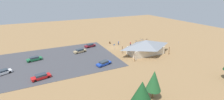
% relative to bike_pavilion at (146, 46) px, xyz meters
% --- Properties ---
extents(ground, '(160.00, 160.00, 0.00)m').
position_rel_bike_pavilion_xyz_m(ground, '(7.36, -11.29, -2.99)').
color(ground, '#937047').
rests_on(ground, ground).
extents(parking_lot_asphalt, '(38.95, 28.14, 0.05)m').
position_rel_bike_pavilion_xyz_m(parking_lot_asphalt, '(30.35, -7.78, -2.96)').
color(parking_lot_asphalt, '#424247').
rests_on(parking_lot_asphalt, ground).
extents(bike_pavilion, '(15.16, 8.72, 5.28)m').
position_rel_bike_pavilion_xyz_m(bike_pavilion, '(0.00, 0.00, 0.00)').
color(bike_pavilion, beige).
rests_on(bike_pavilion, ground).
extents(trash_bin, '(0.60, 0.60, 0.90)m').
position_rel_bike_pavilion_xyz_m(trash_bin, '(6.38, -17.23, -2.54)').
color(trash_bin, brown).
rests_on(trash_bin, ground).
extents(lot_sign, '(0.56, 0.08, 2.20)m').
position_rel_bike_pavilion_xyz_m(lot_sign, '(8.00, -9.65, -1.58)').
color(lot_sign, '#99999E').
rests_on(lot_sign, ground).
extents(pine_midwest, '(3.23, 3.23, 6.36)m').
position_rel_bike_pavilion_xyz_m(pine_midwest, '(14.73, 22.15, 1.14)').
color(pine_midwest, brown).
rests_on(pine_midwest, ground).
extents(pine_center, '(3.89, 3.89, 7.06)m').
position_rel_bike_pavilion_xyz_m(pine_center, '(20.12, 25.39, 1.93)').
color(pine_center, brown).
rests_on(pine_center, ground).
extents(bicycle_blue_yard_right, '(1.27, 1.27, 0.84)m').
position_rel_bike_pavilion_xyz_m(bicycle_blue_yard_right, '(-9.54, -15.49, -2.63)').
color(bicycle_blue_yard_right, black).
rests_on(bicycle_blue_yard_right, ground).
extents(bicycle_purple_lone_east, '(1.18, 1.30, 0.87)m').
position_rel_bike_pavilion_xyz_m(bicycle_purple_lone_east, '(-10.47, -10.61, -2.60)').
color(bicycle_purple_lone_east, black).
rests_on(bicycle_purple_lone_east, ground).
extents(bicycle_teal_mid_cluster, '(1.58, 0.89, 0.83)m').
position_rel_bike_pavilion_xyz_m(bicycle_teal_mid_cluster, '(-5.35, -14.14, -2.62)').
color(bicycle_teal_mid_cluster, black).
rests_on(bicycle_teal_mid_cluster, ground).
extents(bicycle_yellow_yard_front, '(1.73, 0.58, 0.86)m').
position_rel_bike_pavilion_xyz_m(bicycle_yellow_yard_front, '(-5.42, -6.57, -2.62)').
color(bicycle_yellow_yard_front, black).
rests_on(bicycle_yellow_yard_front, ground).
extents(bicycle_red_by_bin, '(1.68, 0.64, 0.89)m').
position_rel_bike_pavilion_xyz_m(bicycle_red_by_bin, '(-11.31, -13.89, -2.60)').
color(bicycle_red_by_bin, black).
rests_on(bicycle_red_by_bin, ground).
extents(bicycle_white_edge_south, '(0.78, 1.62, 0.87)m').
position_rel_bike_pavilion_xyz_m(bicycle_white_edge_south, '(-4.87, -12.14, -2.60)').
color(bicycle_white_edge_south, black).
rests_on(bicycle_white_edge_south, ground).
extents(bicycle_orange_back_row, '(0.48, 1.72, 0.81)m').
position_rel_bike_pavilion_xyz_m(bicycle_orange_back_row, '(-6.97, -13.60, -2.64)').
color(bicycle_orange_back_row, black).
rests_on(bicycle_orange_back_row, ground).
extents(bicycle_silver_near_porch, '(1.19, 1.39, 0.86)m').
position_rel_bike_pavilion_xyz_m(bicycle_silver_near_porch, '(-8.81, -11.88, -2.62)').
color(bicycle_silver_near_porch, black).
rests_on(bicycle_silver_near_porch, ground).
extents(bicycle_black_trailside, '(1.62, 0.64, 0.76)m').
position_rel_bike_pavilion_xyz_m(bicycle_black_trailside, '(-9.60, -8.51, -2.65)').
color(bicycle_black_trailside, black).
rests_on(bicycle_black_trailside, ground).
extents(bicycle_green_edge_north, '(1.57, 0.69, 0.85)m').
position_rel_bike_pavilion_xyz_m(bicycle_green_edge_north, '(-9.81, -6.64, -2.62)').
color(bicycle_green_edge_north, black).
rests_on(bicycle_green_edge_north, ground).
extents(car_green_front_row, '(4.92, 2.63, 1.40)m').
position_rel_bike_pavilion_xyz_m(car_green_front_row, '(36.93, -10.65, -2.24)').
color(car_green_front_row, '#1E6B3D').
rests_on(car_green_front_row, parking_lot_asphalt).
extents(car_red_inner_stall, '(5.04, 2.74, 1.33)m').
position_rel_bike_pavilion_xyz_m(car_red_inner_stall, '(35.68, 3.22, -2.27)').
color(car_red_inner_stall, red).
rests_on(car_red_inner_stall, parking_lot_asphalt).
extents(car_tan_near_entry, '(4.88, 2.68, 1.39)m').
position_rel_bike_pavilion_xyz_m(car_tan_near_entry, '(21.34, -11.80, -2.25)').
color(car_tan_near_entry, tan).
rests_on(car_tan_near_entry, parking_lot_asphalt).
extents(car_blue_second_row, '(5.12, 3.15, 1.33)m').
position_rel_bike_pavilion_xyz_m(car_blue_second_row, '(17.64, 2.48, -2.27)').
color(car_blue_second_row, '#1E42B2').
rests_on(car_blue_second_row, parking_lot_asphalt).
extents(car_white_end_stall, '(4.57, 3.21, 1.27)m').
position_rel_bike_pavilion_xyz_m(car_white_end_stall, '(44.97, -4.12, -2.30)').
color(car_white_end_stall, white).
rests_on(car_white_end_stall, parking_lot_asphalt).
extents(car_maroon_aisle_side, '(4.73, 2.81, 1.41)m').
position_rel_bike_pavilion_xyz_m(car_maroon_aisle_side, '(15.79, -16.43, -2.24)').
color(car_maroon_aisle_side, maroon).
rests_on(car_maroon_aisle_side, parking_lot_asphalt).
extents(visitor_at_bikes, '(0.36, 0.37, 1.82)m').
position_rel_bike_pavilion_xyz_m(visitor_at_bikes, '(-0.17, -10.60, -2.03)').
color(visitor_at_bikes, '#2D3347').
rests_on(visitor_at_bikes, ground).
extents(visitor_by_pavilion, '(0.36, 0.36, 1.71)m').
position_rel_bike_pavilion_xyz_m(visitor_by_pavilion, '(3.64, -14.20, -2.09)').
color(visitor_by_pavilion, '#2D3347').
rests_on(visitor_by_pavilion, ground).
extents(visitor_near_lot, '(0.36, 0.36, 1.71)m').
position_rel_bike_pavilion_xyz_m(visitor_near_lot, '(-1.50, -8.79, -2.09)').
color(visitor_near_lot, '#2D3347').
rests_on(visitor_near_lot, ground).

